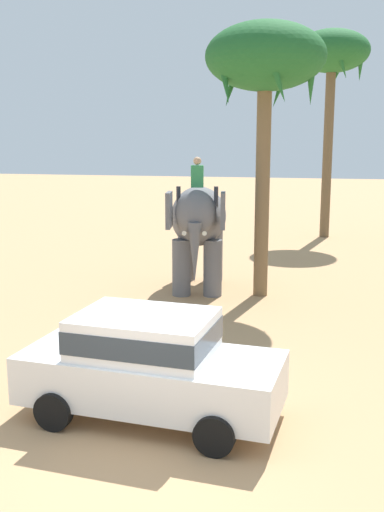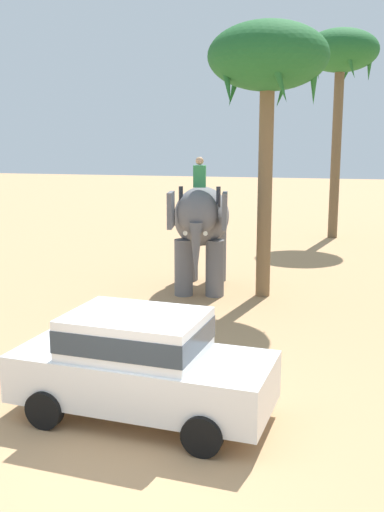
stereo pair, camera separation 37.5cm
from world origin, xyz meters
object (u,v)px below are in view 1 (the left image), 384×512
car_sedan_foreground (149,362)px  palm_tree_behind_elephant (265,64)px  palm_tree_near_hut (332,58)px  elephant_with_mahout (198,223)px

car_sedan_foreground → palm_tree_behind_elephant: bearing=83.9°
palm_tree_near_hut → palm_tree_behind_elephant: bearing=-98.5°
palm_tree_behind_elephant → palm_tree_near_hut: (1.63, 10.85, 1.42)m
elephant_with_mahout → palm_tree_behind_elephant: 4.71m
car_sedan_foreground → elephant_with_mahout: size_ratio=1.06×
palm_tree_behind_elephant → palm_tree_near_hut: palm_tree_near_hut is taller
elephant_with_mahout → palm_tree_near_hut: palm_tree_near_hut is taller
elephant_with_mahout → palm_tree_near_hut: 12.57m
elephant_with_mahout → car_sedan_foreground: bearing=-83.0°
car_sedan_foreground → palm_tree_near_hut: (2.48, 18.83, 6.80)m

